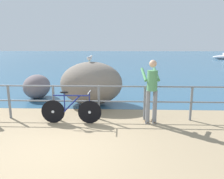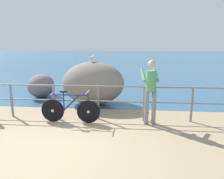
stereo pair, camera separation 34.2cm
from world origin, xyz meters
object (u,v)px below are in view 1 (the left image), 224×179
breakwater_boulder_main (91,83)px  seagull (89,58)px  breakwater_boulder_left (37,86)px  person_at_railing (152,89)px  bicycle (71,110)px

breakwater_boulder_main → seagull: seagull is taller
breakwater_boulder_left → seagull: (2.36, -0.87, 1.23)m
breakwater_boulder_main → breakwater_boulder_left: 2.58m
person_at_railing → breakwater_boulder_left: 5.16m
bicycle → breakwater_boulder_main: breakwater_boulder_main is taller
person_at_railing → seagull: size_ratio=5.41×
person_at_railing → seagull: seagull is taller
person_at_railing → breakwater_boulder_main: person_at_railing is taller
breakwater_boulder_left → breakwater_boulder_main: bearing=-19.8°
bicycle → breakwater_boulder_left: size_ratio=1.27×
bicycle → seagull: size_ratio=5.17×
bicycle → breakwater_boulder_main: 2.04m
seagull → breakwater_boulder_main: bearing=-57.0°
breakwater_boulder_left → seagull: seagull is taller
breakwater_boulder_main → breakwater_boulder_left: size_ratio=1.70×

